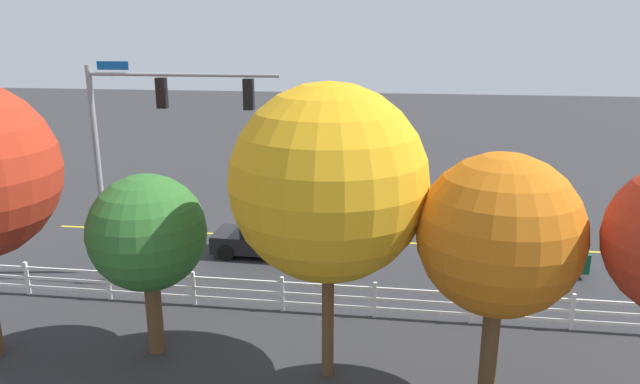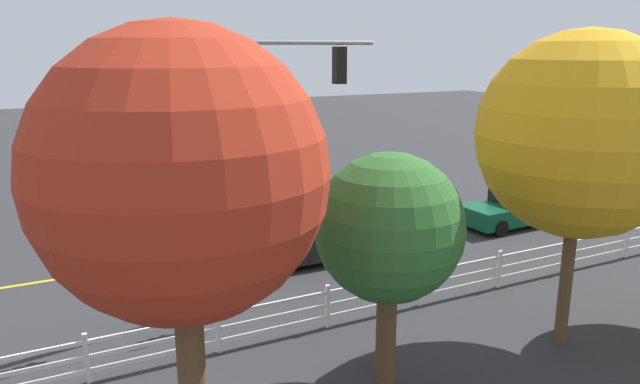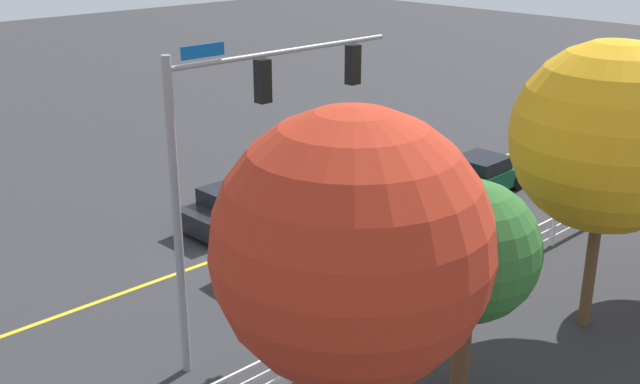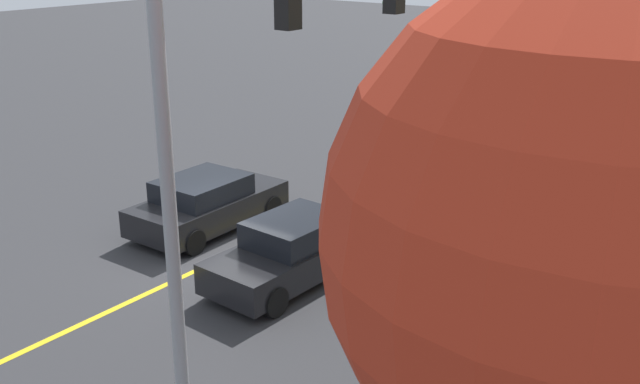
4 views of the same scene
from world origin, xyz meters
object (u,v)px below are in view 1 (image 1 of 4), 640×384
Objects in this scene: car_0 at (520,250)px; tree_0 at (499,236)px; tree_2 at (328,183)px; car_2 at (268,238)px; tree_1 at (148,234)px; car_1 at (309,210)px.

tree_0 is at bearing 73.25° from car_0.
car_0 is 10.89m from tree_2.
tree_1 is (1.45, 7.35, 2.72)m from car_2.
car_2 reaches higher than car_0.
car_0 is 0.62× the size of tree_2.
tree_2 is at bearing 50.27° from car_0.
tree_2 is (-4.80, 0.44, 1.65)m from tree_1.
tree_0 is at bearing 169.64° from tree_2.
tree_0 is (-7.19, 8.50, 3.51)m from car_2.
tree_0 is at bearing -64.70° from car_1.
car_2 is 7.97m from tree_1.
car_2 reaches higher than car_1.
car_2 is 9.55m from tree_2.
car_0 is 9.52m from tree_0.
tree_1 is at bearing -5.29° from tree_2.
tree_2 is at bearing -80.06° from car_1.
tree_1 is at bearing -104.03° from car_1.
car_1 is 3.87m from car_2.
tree_0 is at bearing 131.79° from car_2.
car_1 is 14.14m from tree_0.
tree_2 reaches higher than car_2.
car_2 is 0.68× the size of tree_0.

